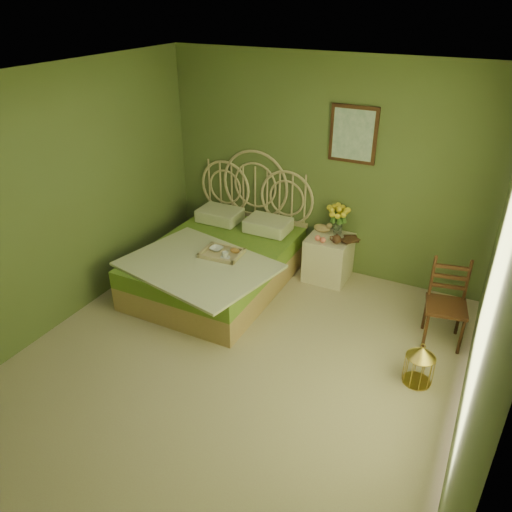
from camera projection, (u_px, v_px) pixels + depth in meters
The scene contains 14 objects.
floor at pixel (233, 366), 4.78m from camera, with size 4.50×4.50×0.00m, color tan.
ceiling at pixel (225, 83), 3.54m from camera, with size 4.50×4.50×0.00m, color silver.
wall_back at pixel (323, 168), 5.93m from camera, with size 4.00×4.00×0.00m, color #556937.
wall_left at pixel (55, 204), 4.95m from camera, with size 4.50×4.50×0.00m, color #556937.
wall_right at pixel (487, 306), 3.37m from camera, with size 4.50×4.50×0.00m, color #556937.
wall_art at pixel (353, 134), 5.56m from camera, with size 0.54×0.04×0.64m.
bed at pixel (219, 261), 5.98m from camera, with size 1.78×2.25×1.39m.
nightstand at pixel (330, 252), 6.08m from camera, with size 0.50×0.50×0.99m.
chair at pixel (449, 297), 4.95m from camera, with size 0.45×0.45×0.87m.
birdcage at pixel (419, 365), 4.50m from camera, with size 0.26×0.26×0.39m.
book_lower at pixel (345, 239), 5.91m from camera, with size 0.15×0.20×0.02m, color #381E0F.
book_upper at pixel (345, 237), 5.90m from camera, with size 0.16×0.21×0.02m, color #472819.
cereal_bowl at pixel (216, 249), 5.71m from camera, with size 0.15×0.15×0.04m, color white.
coffee_cup at pixel (225, 255), 5.54m from camera, with size 0.08×0.08×0.07m, color white.
Camera 1 is at (1.87, -3.21, 3.20)m, focal length 35.00 mm.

